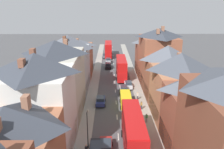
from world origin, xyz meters
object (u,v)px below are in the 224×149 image
object	(u,v)px
delivery_van	(126,99)
pedestrian_near_right	(86,149)
car_parked_right_a	(124,89)
car_far_grey	(106,148)
pedestrian_mid_right	(141,105)
car_parked_right_b	(128,85)
car_parked_left_a	(105,56)
car_parked_left_b	(119,63)
street_lamp	(88,127)
double_decker_bus_lead	(121,67)
car_near_silver	(101,100)
double_decker_bus_far_approaching	(133,133)
pedestrian_mid_left	(147,118)
car_mid_black	(108,60)
car_mid_white	(108,65)
pedestrian_far_left	(138,96)
double_decker_bus_mid_street	(108,49)

from	to	relation	value
delivery_van	pedestrian_near_right	bearing A→B (deg)	-112.48
pedestrian_near_right	car_parked_right_a	bearing A→B (deg)	73.97
car_far_grey	pedestrian_mid_right	size ratio (longest dim) A/B	2.75
car_parked_right_b	delivery_van	bearing A→B (deg)	-97.68
car_parked_left_a	pedestrian_near_right	xyz separation A→B (m)	(-1.21, -54.81, 0.21)
car_parked_left_b	street_lamp	world-z (taller)	street_lamp
double_decker_bus_lead	car_near_silver	size ratio (longest dim) A/B	2.71
double_decker_bus_far_approaching	pedestrian_mid_left	bearing A→B (deg)	67.27
car_far_grey	street_lamp	distance (m)	3.61
car_mid_black	pedestrian_mid_left	size ratio (longest dim) A/B	2.37
double_decker_bus_far_approaching	car_parked_right_b	size ratio (longest dim) A/B	2.65
double_decker_bus_lead	car_parked_right_b	xyz separation A→B (m)	(1.31, -7.58, -2.02)
street_lamp	car_mid_white	bearing A→B (deg)	86.44
pedestrian_far_left	street_lamp	world-z (taller)	street_lamp
double_decker_bus_lead	car_parked_right_b	bearing A→B (deg)	-80.20
car_parked_right_b	street_lamp	bearing A→B (deg)	-107.98
car_far_grey	pedestrian_near_right	bearing A→B (deg)	-165.93
double_decker_bus_lead	double_decker_bus_mid_street	bearing A→B (deg)	98.18
car_parked_left_b	pedestrian_mid_right	size ratio (longest dim) A/B	2.78
car_parked_left_b	car_mid_white	distance (m)	4.42
car_parked_left_a	car_near_silver	bearing A→B (deg)	-90.00
pedestrian_near_right	street_lamp	world-z (taller)	street_lamp
car_far_grey	pedestrian_far_left	size ratio (longest dim) A/B	2.75
double_decker_bus_lead	pedestrian_mid_left	bearing A→B (deg)	-82.80
street_lamp	car_parked_right_b	bearing A→B (deg)	72.02
double_decker_bus_mid_street	car_mid_white	xyz separation A→B (m)	(0.01, -15.84, -1.97)
car_mid_black	pedestrian_near_right	size ratio (longest dim) A/B	2.37
car_parked_left_a	double_decker_bus_mid_street	bearing A→B (deg)	59.74
double_decker_bus_far_approaching	car_parked_left_b	distance (m)	42.76
car_parked_left_b	delivery_van	distance (m)	28.98
double_decker_bus_mid_street	car_mid_black	xyz separation A→B (m)	(0.01, -9.66, -1.97)
pedestrian_far_left	car_mid_white	bearing A→B (deg)	104.64
double_decker_bus_far_approaching	car_mid_white	size ratio (longest dim) A/B	2.51
car_parked_right_b	street_lamp	distance (m)	23.94
pedestrian_mid_right	double_decker_bus_lead	bearing A→B (deg)	98.39
street_lamp	car_mid_black	bearing A→B (deg)	86.93
car_parked_right_b	car_mid_white	bearing A→B (deg)	106.29
double_decker_bus_lead	car_mid_black	bearing A→B (deg)	103.14
car_near_silver	pedestrian_far_left	distance (m)	7.74
car_parked_right_a	car_far_grey	bearing A→B (deg)	-99.89
car_parked_right_b	pedestrian_mid_left	size ratio (longest dim) A/B	2.53
double_decker_bus_mid_street	car_far_grey	world-z (taller)	double_decker_bus_mid_street
double_decker_bus_lead	pedestrian_mid_left	distance (m)	24.03
car_mid_black	car_parked_right_b	xyz separation A→B (m)	(4.90, -22.96, -0.05)
double_decker_bus_lead	car_parked_right_b	world-z (taller)	double_decker_bus_lead
car_parked_left_a	delivery_van	size ratio (longest dim) A/B	0.80
double_decker_bus_lead	pedestrian_far_left	distance (m)	14.99
car_mid_black	street_lamp	world-z (taller)	street_lamp
car_far_grey	pedestrian_far_left	distance (m)	17.83
car_parked_left_b	street_lamp	distance (m)	42.49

